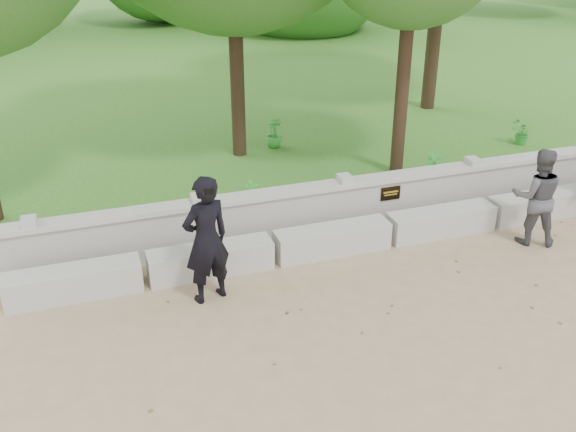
# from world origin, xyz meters

# --- Properties ---
(ground) EXTENTS (80.00, 80.00, 0.00)m
(ground) POSITION_xyz_m (0.00, 0.00, 0.00)
(ground) COLOR tan
(ground) RESTS_ON ground
(lawn) EXTENTS (40.00, 22.00, 0.25)m
(lawn) POSITION_xyz_m (0.00, 14.00, 0.12)
(lawn) COLOR #2A6318
(lawn) RESTS_ON ground
(concrete_bench) EXTENTS (11.90, 0.45, 0.45)m
(concrete_bench) POSITION_xyz_m (0.00, 1.90, 0.22)
(concrete_bench) COLOR #B7B5AD
(concrete_bench) RESTS_ON ground
(parapet_wall) EXTENTS (12.50, 0.35, 0.90)m
(parapet_wall) POSITION_xyz_m (0.00, 2.60, 0.46)
(parapet_wall) COLOR #ACAAA2
(parapet_wall) RESTS_ON ground
(man_main) EXTENTS (0.79, 0.72, 1.89)m
(man_main) POSITION_xyz_m (-3.18, 1.22, 0.95)
(man_main) COLOR black
(man_main) RESTS_ON ground
(visitor_left) EXTENTS (1.00, 0.92, 1.65)m
(visitor_left) POSITION_xyz_m (2.26, 1.16, 0.82)
(visitor_left) COLOR #48474D
(visitor_left) RESTS_ON ground
(shrub_a) EXTENTS (0.35, 0.29, 0.58)m
(shrub_a) POSITION_xyz_m (-1.93, 3.30, 0.54)
(shrub_a) COLOR #328E30
(shrub_a) RESTS_ON lawn
(shrub_b) EXTENTS (0.42, 0.44, 0.62)m
(shrub_b) POSITION_xyz_m (1.67, 3.30, 0.56)
(shrub_b) COLOR #328E30
(shrub_b) RESTS_ON lawn
(shrub_c) EXTENTS (0.53, 0.47, 0.52)m
(shrub_c) POSITION_xyz_m (4.70, 4.70, 0.51)
(shrub_c) COLOR #328E30
(shrub_c) RESTS_ON lawn
(shrub_d) EXTENTS (0.45, 0.47, 0.65)m
(shrub_d) POSITION_xyz_m (-0.57, 6.31, 0.57)
(shrub_d) COLOR #328E30
(shrub_d) RESTS_ON lawn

